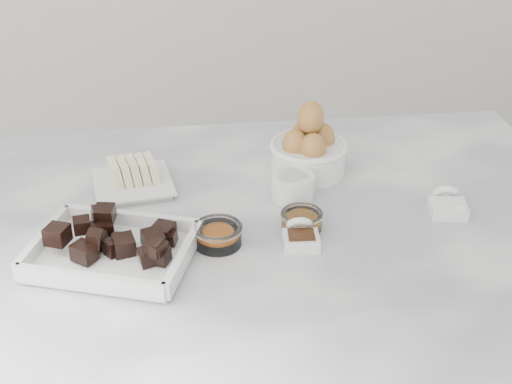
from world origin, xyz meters
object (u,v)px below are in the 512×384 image
Objects in this scene: honey_bowl at (302,220)px; vanilla_spoon at (301,236)px; egg_bowl at (308,149)px; zest_bowl at (218,234)px; salt_spoon at (447,204)px; butter_plate at (131,178)px; chocolate_dish at (112,246)px; sugar_ramekin at (293,185)px.

vanilla_spoon is (-0.01, -0.05, -0.00)m from honey_bowl.
egg_bowl is 2.08× the size of honey_bowl.
vanilla_spoon reaches higher than zest_bowl.
salt_spoon reaches higher than vanilla_spoon.
honey_bowl is 0.25m from salt_spoon.
honey_bowl is 0.98× the size of vanilla_spoon.
vanilla_spoon is at bearing -103.02° from egg_bowl.
salt_spoon is at bearing -39.98° from egg_bowl.
egg_bowl is 1.84× the size of zest_bowl.
butter_plate is at bearing 141.90° from vanilla_spoon.
chocolate_dish reaches higher than zest_bowl.
egg_bowl is 0.27m from salt_spoon.
chocolate_dish is 1.80× the size of butter_plate.
sugar_ramekin is 0.95× the size of zest_bowl.
honey_bowl is 0.89× the size of zest_bowl.
salt_spoon is at bearing 14.17° from vanilla_spoon.
salt_spoon is (0.21, -0.17, -0.03)m from egg_bowl.
vanilla_spoon is (0.13, -0.02, -0.00)m from zest_bowl.
sugar_ramekin is 1.08× the size of honey_bowl.
egg_bowl is 1.83× the size of salt_spoon.
butter_plate is 2.08× the size of sugar_ramekin.
butter_plate is at bearing 149.30° from honey_bowl.
egg_bowl is at bearing 140.02° from salt_spoon.
sugar_ramekin is 0.19m from zest_bowl.
salt_spoon is (0.53, -0.15, -0.01)m from butter_plate.
salt_spoon is at bearing 7.80° from chocolate_dish.
sugar_ramekin is 0.52× the size of egg_bowl.
sugar_ramekin reaches higher than zest_bowl.
honey_bowl is at bearing -175.35° from salt_spoon.
chocolate_dish is at bearing -169.59° from honey_bowl.
egg_bowl is 0.25m from vanilla_spoon.
chocolate_dish is 0.31m from honey_bowl.
butter_plate is 0.33m from egg_bowl.
sugar_ramekin is at bearing -13.44° from butter_plate.
butter_plate reaches higher than sugar_ramekin.
butter_plate is 0.29m from sugar_ramekin.
egg_bowl is at bearing 76.98° from vanilla_spoon.
vanilla_spoon is 0.27m from salt_spoon.
chocolate_dish is 4.02× the size of honey_bowl.
chocolate_dish is 0.22m from butter_plate.
egg_bowl is 2.05× the size of vanilla_spoon.
chocolate_dish reaches higher than butter_plate.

